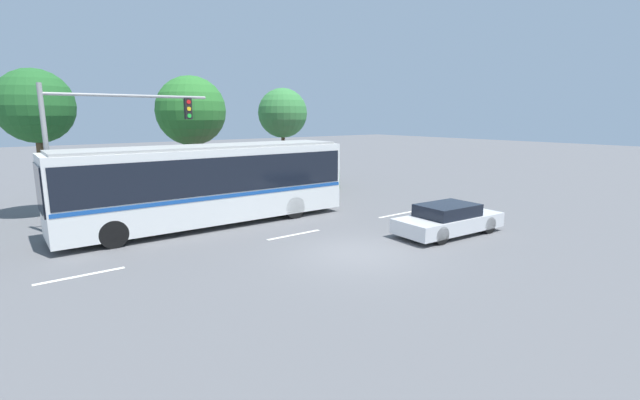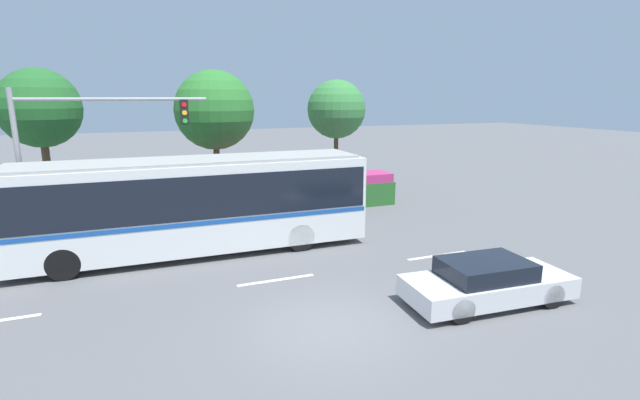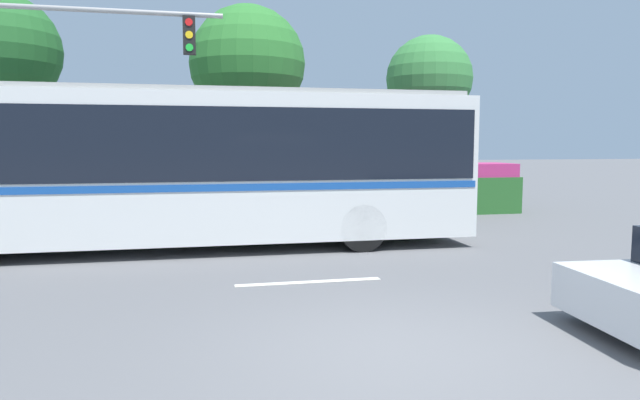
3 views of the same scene
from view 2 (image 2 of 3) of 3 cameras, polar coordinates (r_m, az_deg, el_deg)
ground_plane at (r=11.64m, az=0.95°, el=-15.33°), size 140.00×140.00×0.00m
city_bus at (r=16.72m, az=-15.23°, el=-0.03°), size 12.13×2.67×3.38m
sedan_foreground at (r=13.37m, az=19.95°, el=-9.53°), size 4.65×2.08×1.21m
traffic_light_pole at (r=18.40m, az=-27.77°, el=6.39°), size 6.43×0.24×5.77m
flowering_hedge at (r=22.68m, az=-2.29°, el=0.78°), size 9.67×1.57×1.62m
street_tree_left at (r=22.58m, az=-31.35°, el=9.60°), size 3.26×3.26×6.63m
street_tree_centre at (r=22.76m, az=-12.92°, el=10.74°), size 3.74×3.74×6.71m
street_tree_right at (r=26.70m, az=2.04°, el=11.12°), size 3.31×3.31×6.42m
lane_stripe_near at (r=16.83m, az=14.35°, el=-6.68°), size 2.40×0.16×0.01m
lane_stripe_far at (r=14.29m, az=-5.44°, el=-9.85°), size 2.40×0.16×0.01m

